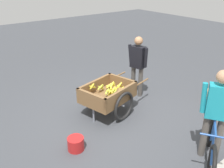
{
  "coord_description": "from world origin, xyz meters",
  "views": [
    {
      "loc": [
        2.84,
        3.59,
        2.89
      ],
      "look_at": [
        0.01,
        -0.08,
        0.75
      ],
      "focal_mm": 39.13,
      "sensor_mm": 36.0,
      "label": 1
    }
  ],
  "objects_px": {
    "cyclist_person": "(217,108)",
    "mixed_fruit_crate": "(214,93)",
    "bicycle": "(211,145)",
    "plastic_bucket": "(76,144)",
    "fruit_cart": "(108,95)",
    "vendor_person": "(138,62)"
  },
  "relations": [
    {
      "from": "cyclist_person",
      "to": "mixed_fruit_crate",
      "type": "height_order",
      "value": "cyclist_person"
    },
    {
      "from": "fruit_cart",
      "to": "bicycle",
      "type": "height_order",
      "value": "bicycle"
    },
    {
      "from": "bicycle",
      "to": "cyclist_person",
      "type": "height_order",
      "value": "cyclist_person"
    },
    {
      "from": "fruit_cart",
      "to": "vendor_person",
      "type": "height_order",
      "value": "vendor_person"
    },
    {
      "from": "bicycle",
      "to": "plastic_bucket",
      "type": "distance_m",
      "value": 2.27
    },
    {
      "from": "plastic_bucket",
      "to": "mixed_fruit_crate",
      "type": "distance_m",
      "value": 3.74
    },
    {
      "from": "vendor_person",
      "to": "plastic_bucket",
      "type": "xyz_separation_m",
      "value": [
        2.32,
        0.93,
        -0.78
      ]
    },
    {
      "from": "fruit_cart",
      "to": "mixed_fruit_crate",
      "type": "bearing_deg",
      "value": 157.15
    },
    {
      "from": "vendor_person",
      "to": "mixed_fruit_crate",
      "type": "xyz_separation_m",
      "value": [
        -1.41,
        1.33,
        -0.77
      ]
    },
    {
      "from": "cyclist_person",
      "to": "bicycle",
      "type": "bearing_deg",
      "value": 33.44
    },
    {
      "from": "bicycle",
      "to": "plastic_bucket",
      "type": "height_order",
      "value": "bicycle"
    },
    {
      "from": "vendor_person",
      "to": "mixed_fruit_crate",
      "type": "distance_m",
      "value": 2.08
    },
    {
      "from": "vendor_person",
      "to": "bicycle",
      "type": "relative_size",
      "value": 1.07
    },
    {
      "from": "fruit_cart",
      "to": "plastic_bucket",
      "type": "height_order",
      "value": "fruit_cart"
    },
    {
      "from": "cyclist_person",
      "to": "mixed_fruit_crate",
      "type": "relative_size",
      "value": 3.61
    },
    {
      "from": "fruit_cart",
      "to": "vendor_person",
      "type": "bearing_deg",
      "value": -166.13
    },
    {
      "from": "fruit_cart",
      "to": "mixed_fruit_crate",
      "type": "distance_m",
      "value": 2.74
    },
    {
      "from": "bicycle",
      "to": "cyclist_person",
      "type": "distance_m",
      "value": 0.62
    },
    {
      "from": "fruit_cart",
      "to": "cyclist_person",
      "type": "height_order",
      "value": "cyclist_person"
    },
    {
      "from": "cyclist_person",
      "to": "mixed_fruit_crate",
      "type": "distance_m",
      "value": 2.45
    },
    {
      "from": "vendor_person",
      "to": "plastic_bucket",
      "type": "relative_size",
      "value": 5.13
    },
    {
      "from": "plastic_bucket",
      "to": "mixed_fruit_crate",
      "type": "height_order",
      "value": "mixed_fruit_crate"
    }
  ]
}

